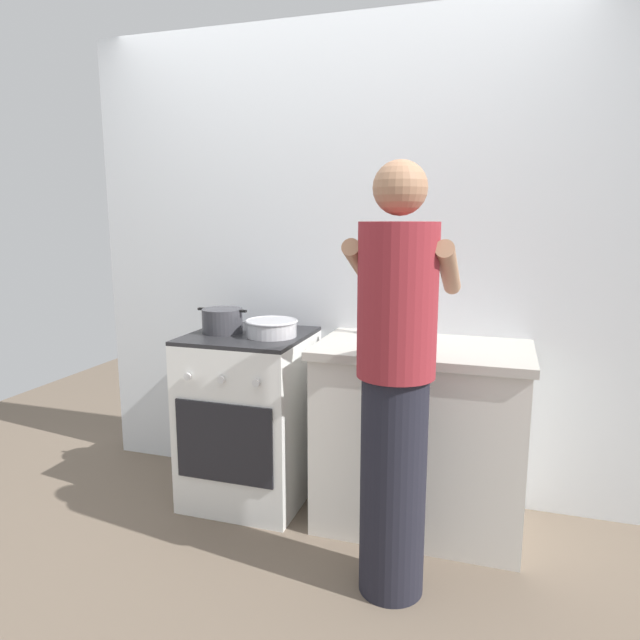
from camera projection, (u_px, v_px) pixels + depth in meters
name	position (u px, v px, depth m)	size (l,w,h in m)	color
ground	(303.00, 519.00, 2.87)	(6.00, 6.00, 0.00)	#6B5B4C
back_wall	(368.00, 264.00, 3.05)	(3.20, 0.10, 2.50)	silver
countertop	(420.00, 436.00, 2.76)	(1.00, 0.60, 0.90)	silver
stove_range	(250.00, 417.00, 3.03)	(0.60, 0.62, 0.90)	white
pot	(222.00, 321.00, 2.97)	(0.28, 0.21, 0.13)	#38383D
mixing_bowl	(272.00, 327.00, 2.88)	(0.27, 0.27, 0.09)	#B7B7BC
utensil_crock	(391.00, 316.00, 2.90)	(0.10, 0.10, 0.32)	silver
spice_bottle	(417.00, 337.00, 2.69)	(0.04, 0.04, 0.08)	silver
person	(396.00, 386.00, 2.18)	(0.41, 0.50, 1.70)	black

